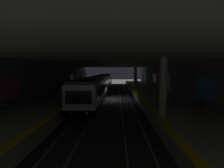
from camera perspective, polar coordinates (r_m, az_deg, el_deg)
name	(u,v)px	position (r m, az deg, el deg)	size (l,w,h in m)	color
ground_plane	(111,99)	(26.21, -0.35, -5.38)	(120.00, 120.00, 0.00)	#2D302D
track_left	(125,99)	(26.21, 4.49, -5.22)	(60.00, 1.53, 0.16)	gray
track_right	(97,99)	(26.37, -5.15, -5.16)	(60.00, 1.53, 0.16)	gray
platform_left	(152,96)	(26.70, 13.88, -4.19)	(60.00, 5.30, 1.06)	#A8A59E
platform_right	(71,96)	(27.16, -14.32, -4.04)	(60.00, 5.30, 1.06)	#A8A59E
wall_left	(171,82)	(27.25, 19.92, 0.66)	(60.00, 0.56, 5.60)	slate
wall_right	(53,82)	(27.86, -20.16, 0.74)	(60.00, 0.56, 5.60)	slate
ceiling_slab	(111,63)	(25.83, -0.35, 7.39)	(60.00, 19.40, 0.40)	#ADAAA3
pillar_near	(163,88)	(12.52, 17.48, -1.33)	(0.56, 0.56, 4.55)	gray
pillar_far	(135,78)	(30.34, 8.20, 2.27)	(0.56, 0.56, 4.55)	gray
metro_train	(102,83)	(33.28, -3.67, 0.29)	(39.89, 2.83, 3.49)	#B7BCC6
bench_left_near	(198,103)	(17.18, 28.06, -5.97)	(1.70, 0.47, 0.86)	#262628
bench_left_mid	(153,85)	(34.73, 14.37, -0.42)	(1.70, 0.47, 0.86)	#262628
bench_right_near	(58,89)	(27.51, -18.43, -1.83)	(1.70, 0.47, 0.86)	#262628
bench_right_mid	(73,85)	(35.92, -13.55, -0.23)	(1.70, 0.47, 0.86)	#262628
bench_right_far	(78,83)	(40.36, -11.83, 0.33)	(1.70, 0.47, 0.86)	#262628
person_waiting_near	(137,82)	(39.95, 8.78, 0.76)	(0.60, 0.22, 1.53)	#363636
person_walking_mid	(76,86)	(29.24, -12.54, -0.69)	(0.60, 0.22, 1.57)	#242424
suitcase_rolling	(173,98)	(20.90, 20.78, -4.55)	(0.41, 0.24, 0.88)	navy
backpack_on_floor	(176,101)	(19.10, 21.47, -5.70)	(0.30, 0.20, 0.40)	#1E512D
trash_bin	(46,96)	(21.69, -22.11, -3.90)	(0.44, 0.44, 0.85)	#595B5E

